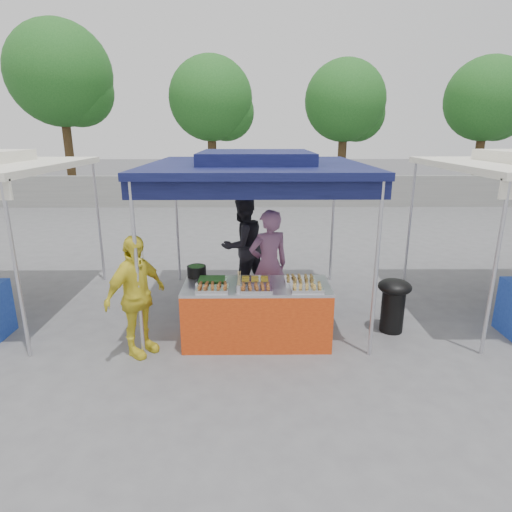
{
  "coord_description": "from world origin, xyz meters",
  "views": [
    {
      "loc": [
        -0.06,
        -5.58,
        2.87
      ],
      "look_at": [
        0.0,
        0.6,
        1.05
      ],
      "focal_mm": 30.0,
      "sensor_mm": 36.0,
      "label": 1
    }
  ],
  "objects_px": {
    "customer_person": "(136,297)",
    "vendor_woman": "(269,266)",
    "wok_burner": "(393,301)",
    "cooking_pot": "(197,271)",
    "helper_man": "(243,245)",
    "vendor_table": "(257,313)"
  },
  "relations": [
    {
      "from": "customer_person",
      "to": "vendor_woman",
      "type": "bearing_deg",
      "value": -23.28
    },
    {
      "from": "wok_burner",
      "to": "customer_person",
      "type": "distance_m",
      "value": 3.64
    },
    {
      "from": "cooking_pot",
      "to": "vendor_woman",
      "type": "distance_m",
      "value": 1.14
    },
    {
      "from": "wok_burner",
      "to": "helper_man",
      "type": "height_order",
      "value": "helper_man"
    },
    {
      "from": "vendor_table",
      "to": "wok_burner",
      "type": "xyz_separation_m",
      "value": [
        2.01,
        0.3,
        0.05
      ]
    },
    {
      "from": "customer_person",
      "to": "cooking_pot",
      "type": "bearing_deg",
      "value": -11.92
    },
    {
      "from": "wok_burner",
      "to": "vendor_woman",
      "type": "height_order",
      "value": "vendor_woman"
    },
    {
      "from": "vendor_table",
      "to": "vendor_woman",
      "type": "bearing_deg",
      "value": 75.88
    },
    {
      "from": "vendor_woman",
      "to": "customer_person",
      "type": "relative_size",
      "value": 1.08
    },
    {
      "from": "wok_burner",
      "to": "helper_man",
      "type": "relative_size",
      "value": 0.45
    },
    {
      "from": "customer_person",
      "to": "helper_man",
      "type": "bearing_deg",
      "value": 3.73
    },
    {
      "from": "wok_burner",
      "to": "customer_person",
      "type": "xyz_separation_m",
      "value": [
        -3.57,
        -0.63,
        0.33
      ]
    },
    {
      "from": "vendor_table",
      "to": "vendor_woman",
      "type": "xyz_separation_m",
      "value": [
        0.19,
        0.77,
        0.45
      ]
    },
    {
      "from": "wok_burner",
      "to": "helper_man",
      "type": "xyz_separation_m",
      "value": [
        -2.23,
        1.6,
        0.41
      ]
    },
    {
      "from": "vendor_table",
      "to": "helper_man",
      "type": "xyz_separation_m",
      "value": [
        -0.22,
        1.9,
        0.47
      ]
    },
    {
      "from": "helper_man",
      "to": "customer_person",
      "type": "relative_size",
      "value": 1.1
    },
    {
      "from": "cooking_pot",
      "to": "vendor_woman",
      "type": "height_order",
      "value": "vendor_woman"
    },
    {
      "from": "cooking_pot",
      "to": "vendor_woman",
      "type": "xyz_separation_m",
      "value": [
        1.05,
        0.43,
        -0.06
      ]
    },
    {
      "from": "wok_burner",
      "to": "customer_person",
      "type": "height_order",
      "value": "customer_person"
    },
    {
      "from": "helper_man",
      "to": "customer_person",
      "type": "bearing_deg",
      "value": 20.19
    },
    {
      "from": "vendor_table",
      "to": "helper_man",
      "type": "bearing_deg",
      "value": 96.74
    },
    {
      "from": "wok_burner",
      "to": "cooking_pot",
      "type": "bearing_deg",
      "value": 157.8
    }
  ]
}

